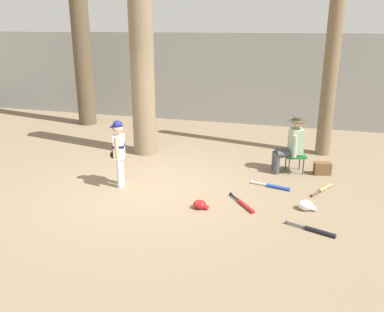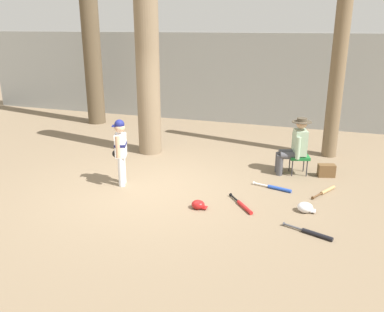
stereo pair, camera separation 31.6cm
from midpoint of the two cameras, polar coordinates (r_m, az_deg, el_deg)
The scene contains 15 objects.
ground_plane at distance 7.75m, azimuth -4.79°, elevation -4.80°, with size 60.00×60.00×0.00m, color #7F6B51.
concrete_back_wall at distance 13.05m, azimuth 5.97°, elevation 10.85°, with size 18.00×0.36×2.78m, color gray.
tree_near_player at distance 9.64m, azimuth -5.31°, elevation 11.96°, with size 0.88×0.88×4.86m.
tree_behind_spectator at distance 9.87m, azimuth 21.16°, elevation 14.81°, with size 0.49×0.49×5.78m.
young_ballplayer at distance 7.85m, azimuth -8.95°, elevation 1.12°, with size 0.45×0.56×1.31m.
folding_stool at distance 8.76m, azimuth 15.84°, elevation -0.18°, with size 0.50×0.50×0.41m.
seated_spectator at distance 8.66m, azimuth 15.36°, elevation 1.56°, with size 0.68×0.53×1.20m.
handbag_beside_stool at distance 8.85m, azimuth 19.42°, elevation -1.96°, with size 0.34×0.18×0.26m, color brown.
tree_far_left at distance 13.02m, azimuth -13.48°, elevation 17.38°, with size 0.74×0.74×6.63m.
bat_wood_tan at distance 8.05m, azimuth 19.47°, elevation -4.68°, with size 0.41×0.70×0.07m.
bat_black_composite at distance 6.44m, azimuth 18.12°, elevation -10.35°, with size 0.76×0.33×0.07m.
bat_blue_youth at distance 7.92m, azimuth 12.96°, elevation -4.44°, with size 0.77×0.26×0.07m.
bat_red_barrel at distance 7.07m, azimuth 8.49°, elevation -6.97°, with size 0.56×0.68×0.07m.
batting_helmet_red at distance 6.96m, azimuth 2.19°, elevation -6.90°, with size 0.27×0.21×0.16m.
batting_helmet_white at distance 7.14m, azimuth 16.93°, elevation -6.98°, with size 0.31×0.24×0.18m.
Camera 2 is at (3.07, -6.47, 3.00)m, focal length 37.79 mm.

